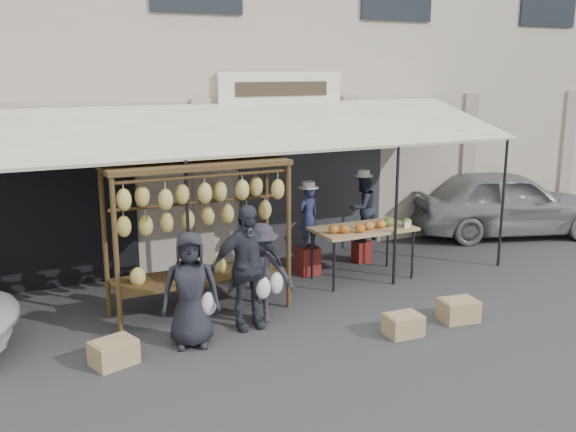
% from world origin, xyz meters
% --- Properties ---
extents(ground_plane, '(90.00, 90.00, 0.00)m').
position_xyz_m(ground_plane, '(0.00, 0.00, 0.00)').
color(ground_plane, '#2D2D30').
extents(shophouse, '(24.00, 6.15, 7.30)m').
position_xyz_m(shophouse, '(-0.00, 6.50, 3.65)').
color(shophouse, '#A29887').
rests_on(shophouse, ground_plane).
extents(awning, '(10.00, 2.35, 2.92)m').
position_xyz_m(awning, '(0.01, 2.28, 2.57)').
color(awning, silver).
rests_on(awning, ground_plane).
extents(banana_rack, '(2.60, 0.90, 2.24)m').
position_xyz_m(banana_rack, '(-0.78, 1.31, 1.57)').
color(banana_rack, '#302211').
rests_on(banana_rack, ground_plane).
extents(produce_table, '(1.70, 0.90, 1.04)m').
position_xyz_m(produce_table, '(2.19, 1.59, 0.87)').
color(produce_table, tan).
rests_on(produce_table, ground_plane).
extents(vendor_left, '(0.44, 0.33, 1.08)m').
position_xyz_m(vendor_left, '(1.47, 2.26, 1.03)').
color(vendor_left, '#22274D').
rests_on(vendor_left, stool_left).
extents(vendor_right, '(0.71, 0.61, 1.25)m').
position_xyz_m(vendor_right, '(2.71, 2.48, 1.02)').
color(vendor_right, '#222935').
rests_on(vendor_right, stool_right).
extents(customer_left, '(0.84, 0.66, 1.52)m').
position_xyz_m(customer_left, '(-1.25, 0.30, 0.76)').
color(customer_left, black).
rests_on(customer_left, ground_plane).
extents(customer_mid, '(1.03, 0.44, 1.74)m').
position_xyz_m(customer_mid, '(-0.38, 0.55, 0.87)').
color(customer_mid, '#2F323C').
rests_on(customer_mid, ground_plane).
extents(customer_right, '(1.04, 0.79, 1.43)m').
position_xyz_m(customer_right, '(-0.13, 0.65, 0.72)').
color(customer_right, '#292732').
rests_on(customer_right, ground_plane).
extents(stool_left, '(0.38, 0.38, 0.49)m').
position_xyz_m(stool_left, '(1.47, 2.26, 0.24)').
color(stool_left, maroon).
rests_on(stool_left, ground_plane).
extents(stool_right, '(0.31, 0.31, 0.40)m').
position_xyz_m(stool_right, '(2.71, 2.48, 0.20)').
color(stool_right, maroon).
rests_on(stool_right, ground_plane).
extents(crate_near_a, '(0.49, 0.38, 0.29)m').
position_xyz_m(crate_near_a, '(1.41, -0.63, 0.14)').
color(crate_near_a, tan).
rests_on(crate_near_a, ground_plane).
extents(crate_near_b, '(0.56, 0.46, 0.31)m').
position_xyz_m(crate_near_b, '(2.42, -0.56, 0.15)').
color(crate_near_b, tan).
rests_on(crate_near_b, ground_plane).
extents(crate_far, '(0.60, 0.52, 0.31)m').
position_xyz_m(crate_far, '(-2.28, 0.18, 0.15)').
color(crate_far, tan).
rests_on(crate_far, ground_plane).
extents(sedan, '(4.50, 2.89, 1.43)m').
position_xyz_m(sedan, '(6.54, 2.81, 0.71)').
color(sedan, gray).
rests_on(sedan, ground_plane).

